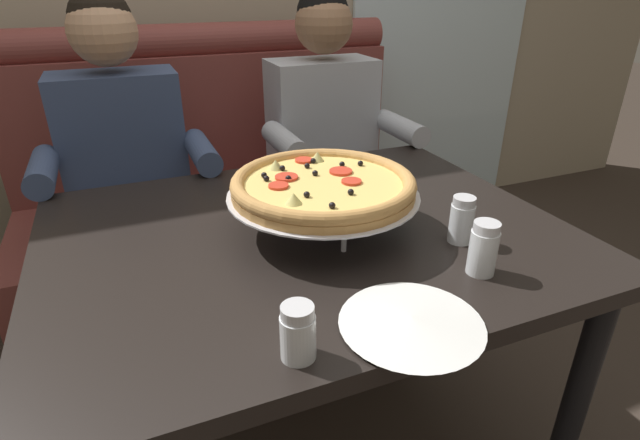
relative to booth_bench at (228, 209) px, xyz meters
The scene contains 10 objects.
booth_bench is the anchor object (origin of this frame).
dining_table 0.98m from the booth_bench, 90.00° to the right, with size 1.22×0.96×0.75m.
diner_left 0.55m from the booth_bench, 144.29° to the right, with size 0.54×0.64×1.27m.
diner_right 0.55m from the booth_bench, 35.71° to the right, with size 0.54×0.64×1.27m.
pizza 1.06m from the booth_bench, 87.67° to the right, with size 0.45×0.45×0.14m.
shaker_pepper_flakes 1.42m from the booth_bench, 97.18° to the right, with size 0.06×0.06×0.10m.
shaker_oregano 1.24m from the booth_bench, 75.03° to the right, with size 0.05×0.05×0.11m.
shaker_parmesan 1.35m from the booth_bench, 78.38° to the right, with size 0.06×0.06×0.11m.
plate_near_left 1.41m from the booth_bench, 88.46° to the right, with size 0.25×0.25×0.02m.
patio_chair 1.57m from the booth_bench, 43.86° to the left, with size 0.42×0.41×0.86m.
Camera 1 is at (-0.37, -0.98, 1.29)m, focal length 27.68 mm.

